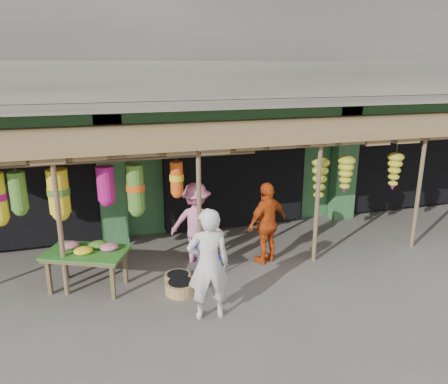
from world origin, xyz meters
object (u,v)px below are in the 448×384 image
object	(u,v)px
person_vendor	(267,223)
person_shopper	(196,223)
blue_chair	(207,251)
person_front	(208,264)
flower_table	(88,253)

from	to	relation	value
person_vendor	person_shopper	size ratio (longest dim) A/B	1.02
blue_chair	person_front	bearing A→B (deg)	-114.74
blue_chair	person_vendor	world-z (taller)	person_vendor
person_front	person_vendor	world-z (taller)	person_front
person_shopper	person_front	bearing A→B (deg)	105.27
flower_table	blue_chair	size ratio (longest dim) A/B	2.08
flower_table	person_vendor	bearing A→B (deg)	26.41
flower_table	person_front	distance (m)	2.47
flower_table	blue_chair	xyz separation A→B (m)	(2.26, -0.01, -0.25)
person_front	blue_chair	bearing A→B (deg)	-98.20
blue_chair	person_front	distance (m)	1.68
person_vendor	person_shopper	bearing A→B (deg)	-42.04
person_front	person_shopper	xyz separation A→B (m)	(0.30, 2.16, -0.09)
person_front	person_shopper	world-z (taller)	person_front
person_vendor	person_shopper	distance (m)	1.48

